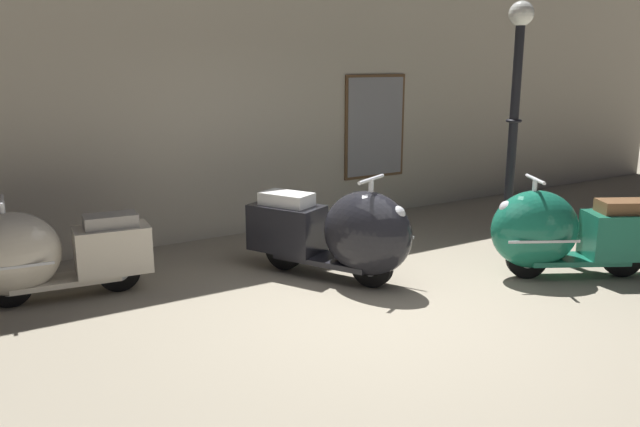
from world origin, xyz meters
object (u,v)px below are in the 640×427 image
object	(u,v)px
scooter_0	(44,254)
scooter_1	(341,233)
lamppost	(514,113)
scooter_2	(561,232)

from	to	relation	value
scooter_0	scooter_1	world-z (taller)	scooter_1
scooter_1	lamppost	distance (m)	2.80
scooter_0	scooter_1	distance (m)	2.89
scooter_0	scooter_1	size ratio (longest dim) A/B	0.92
scooter_0	lamppost	world-z (taller)	lamppost
scooter_2	lamppost	bearing A→B (deg)	-85.19
scooter_0	lamppost	bearing A→B (deg)	176.77
scooter_2	lamppost	size ratio (longest dim) A/B	0.61
scooter_1	scooter_2	xyz separation A→B (m)	(2.02, -1.13, -0.02)
scooter_0	lamppost	size ratio (longest dim) A/B	0.59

